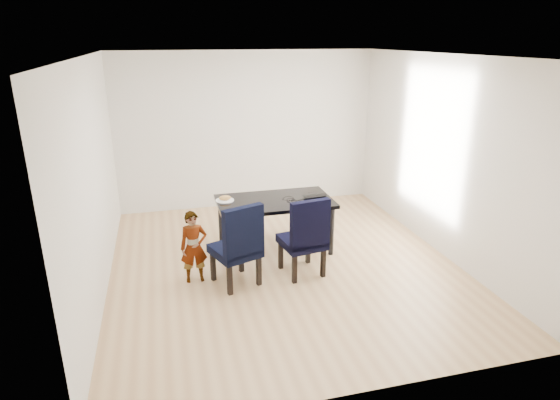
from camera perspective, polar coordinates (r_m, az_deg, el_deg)
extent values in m
cube|color=tan|center=(6.38, 0.45, -7.85)|extent=(4.50, 5.00, 0.01)
cube|color=white|center=(5.67, 0.53, 17.29)|extent=(4.50, 5.00, 0.01)
cube|color=silver|center=(8.27, -4.02, 8.42)|extent=(4.50, 0.01, 2.70)
cube|color=silver|center=(3.66, 10.64, -6.20)|extent=(4.50, 0.01, 2.70)
cube|color=silver|center=(5.75, -21.80, 2.21)|extent=(0.01, 5.00, 2.70)
cube|color=white|center=(6.80, 19.25, 5.00)|extent=(0.01, 5.00, 2.70)
cube|color=black|center=(6.66, -0.64, -3.03)|extent=(1.60, 0.90, 0.75)
cube|color=black|center=(5.72, -5.53, -5.28)|extent=(0.67, 0.68, 1.07)
cube|color=black|center=(5.94, 2.70, -4.28)|extent=(0.59, 0.60, 1.06)
imported|color=orange|center=(5.87, -10.47, -5.66)|extent=(0.34, 0.23, 0.92)
cylinder|color=white|center=(6.53, -6.74, -0.04)|extent=(0.33, 0.33, 0.01)
ellipsoid|color=#BA8642|center=(6.50, -6.73, 0.27)|extent=(0.19, 0.13, 0.07)
imported|color=black|center=(6.69, 4.19, 0.60)|extent=(0.38, 0.27, 0.03)
torus|color=black|center=(6.48, 1.42, -0.09)|extent=(0.15, 0.15, 0.01)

